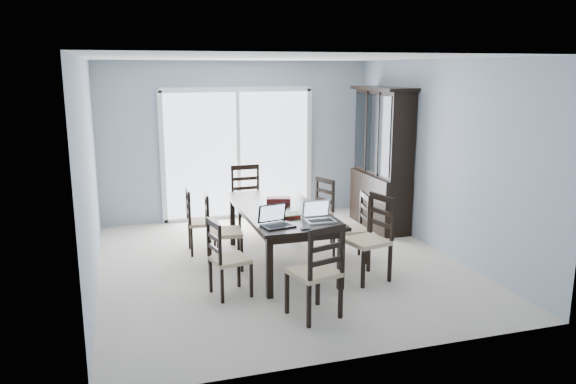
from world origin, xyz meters
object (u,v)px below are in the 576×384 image
at_px(china_hutch, 382,160).
at_px(chair_right_near, 374,228).
at_px(chair_right_mid, 357,220).
at_px(chair_end_near, 320,262).
at_px(chair_left_near, 223,250).
at_px(laptop_silver, 320,217).
at_px(game_box, 278,201).
at_px(chair_left_far, 196,214).
at_px(chair_end_far, 247,192).
at_px(hot_tub, 189,179).
at_px(chair_right_far, 319,204).
at_px(dining_table, 280,214).
at_px(cell_phone, 306,229).
at_px(laptop_dark, 278,222).
at_px(chair_left_mid, 216,222).

relative_size(china_hutch, chair_right_near, 1.88).
relative_size(chair_right_mid, chair_end_near, 0.89).
distance_m(chair_left_near, laptop_silver, 1.19).
distance_m(chair_left_near, game_box, 1.43).
bearing_deg(chair_right_mid, chair_left_far, 73.33).
distance_m(chair_left_far, chair_end_far, 1.16).
xyz_separation_m(chair_right_mid, game_box, (-0.96, 0.37, 0.24)).
xyz_separation_m(chair_left_near, hot_tub, (0.19, 4.28, -0.03)).
distance_m(chair_right_far, chair_end_near, 2.61).
xyz_separation_m(dining_table, cell_phone, (-0.00, -1.00, 0.08)).
height_order(dining_table, chair_right_near, chair_right_near).
xyz_separation_m(chair_left_far, laptop_dark, (0.69, -1.62, 0.26)).
bearing_deg(dining_table, laptop_dark, -108.21).
bearing_deg(dining_table, china_hutch, 31.71).
height_order(chair_right_near, chair_end_near, chair_right_near).
height_order(laptop_dark, hot_tub, hot_tub).
relative_size(chair_right_far, cell_phone, 9.83).
bearing_deg(chair_right_far, laptop_dark, 126.44).
bearing_deg(chair_left_near, hot_tub, 166.08).
relative_size(chair_right_far, chair_end_near, 0.93).
relative_size(china_hutch, chair_end_near, 1.91).
relative_size(chair_left_near, chair_left_far, 0.98).
bearing_deg(chair_left_far, chair_right_near, 52.11).
bearing_deg(chair_right_near, chair_end_far, 9.61).
bearing_deg(chair_right_mid, china_hutch, -27.63).
distance_m(chair_left_far, laptop_dark, 1.78).
relative_size(chair_right_mid, chair_end_far, 0.86).
distance_m(chair_left_mid, chair_right_far, 1.76).
xyz_separation_m(chair_right_far, cell_phone, (-0.82, -1.79, 0.19)).
bearing_deg(hot_tub, game_box, -76.89).
xyz_separation_m(china_hutch, cell_phone, (-2.03, -2.25, -0.32)).
relative_size(dining_table, chair_end_near, 1.91).
bearing_deg(chair_end_near, dining_table, 71.14).
bearing_deg(chair_right_far, chair_left_near, 113.50).
xyz_separation_m(dining_table, laptop_silver, (0.26, -0.75, 0.13)).
height_order(cell_phone, hot_tub, hot_tub).
bearing_deg(cell_phone, laptop_dark, 137.76).
height_order(dining_table, chair_end_near, chair_end_near).
bearing_deg(hot_tub, laptop_silver, -77.17).
xyz_separation_m(chair_right_far, laptop_dark, (-1.08, -1.59, 0.24)).
bearing_deg(game_box, laptop_silver, -78.06).
relative_size(chair_right_near, chair_end_far, 0.98).
relative_size(chair_left_near, chair_right_far, 0.95).
xyz_separation_m(game_box, hot_tub, (-0.75, 3.23, -0.28)).
relative_size(chair_left_far, chair_right_far, 0.97).
bearing_deg(cell_phone, laptop_silver, 37.31).
bearing_deg(chair_right_mid, chair_left_mid, 91.52).
height_order(chair_right_near, cell_phone, chair_right_near).
xyz_separation_m(chair_right_near, hot_tub, (-1.63, 4.26, -0.11)).
bearing_deg(hot_tub, chair_left_near, -92.53).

